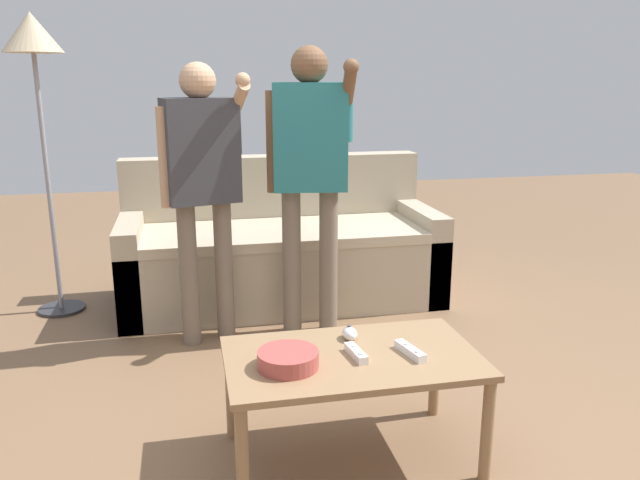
{
  "coord_description": "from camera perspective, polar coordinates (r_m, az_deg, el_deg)",
  "views": [
    {
      "loc": [
        -0.64,
        -2.26,
        1.41
      ],
      "look_at": [
        -0.08,
        0.37,
        0.71
      ],
      "focal_mm": 35.17,
      "sensor_mm": 36.0,
      "label": 1
    }
  ],
  "objects": [
    {
      "name": "game_remote_nunchuk",
      "position": [
        2.45,
        2.73,
        -8.49
      ],
      "size": [
        0.06,
        0.09,
        0.05
      ],
      "color": "white",
      "rests_on": "coffee_table"
    },
    {
      "name": "floor_lamp",
      "position": [
        4.01,
        -24.58,
        14.92
      ],
      "size": [
        0.33,
        0.33,
        1.76
      ],
      "color": "#2D2D33",
      "rests_on": "ground"
    },
    {
      "name": "player_left",
      "position": [
        3.31,
        -10.68,
        6.09
      ],
      "size": [
        0.47,
        0.29,
        1.49
      ],
      "color": "#756656",
      "rests_on": "ground"
    },
    {
      "name": "coffee_table",
      "position": [
        2.36,
        2.94,
        -11.6
      ],
      "size": [
        0.93,
        0.55,
        0.42
      ],
      "color": "#997551",
      "rests_on": "ground"
    },
    {
      "name": "ground_plane",
      "position": [
        2.74,
        3.31,
        -16.37
      ],
      "size": [
        12.0,
        12.0,
        0.0
      ],
      "primitive_type": "plane",
      "color": "brown"
    },
    {
      "name": "player_center",
      "position": [
        3.37,
        -0.93,
        7.4
      ],
      "size": [
        0.46,
        0.37,
        1.57
      ],
      "color": "#756656",
      "rests_on": "ground"
    },
    {
      "name": "couch",
      "position": [
        4.08,
        -3.63,
        -1.05
      ],
      "size": [
        1.99,
        0.84,
        0.9
      ],
      "color": "#B7A88E",
      "rests_on": "ground"
    },
    {
      "name": "game_remote_wand_near",
      "position": [
        2.31,
        3.3,
        -10.24
      ],
      "size": [
        0.05,
        0.15,
        0.03
      ],
      "color": "white",
      "rests_on": "coffee_table"
    },
    {
      "name": "game_remote_wand_far",
      "position": [
        2.35,
        8.2,
        -9.96
      ],
      "size": [
        0.07,
        0.17,
        0.03
      ],
      "color": "white",
      "rests_on": "coffee_table"
    },
    {
      "name": "snack_bowl",
      "position": [
        2.23,
        -2.93,
        -10.79
      ],
      "size": [
        0.22,
        0.22,
        0.06
      ],
      "primitive_type": "cylinder",
      "color": "#B24C47",
      "rests_on": "coffee_table"
    }
  ]
}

